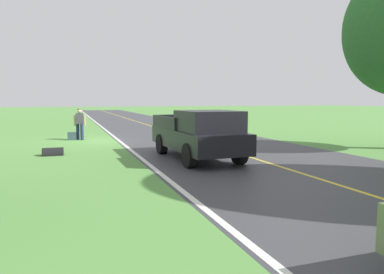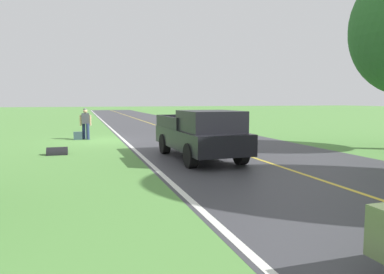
# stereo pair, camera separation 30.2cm
# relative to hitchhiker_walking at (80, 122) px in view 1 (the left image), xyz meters

# --- Properties ---
(ground_plane) EXTENTS (200.00, 200.00, 0.00)m
(ground_plane) POSITION_rel_hitchhiker_walking_xyz_m (-0.91, 0.80, -0.98)
(ground_plane) COLOR #568E42
(road_surface) EXTENTS (8.36, 120.00, 0.00)m
(road_surface) POSITION_rel_hitchhiker_walking_xyz_m (-5.97, 0.80, -0.98)
(road_surface) COLOR #3D3D42
(road_surface) RESTS_ON ground
(lane_edge_line) EXTENTS (0.16, 117.60, 0.00)m
(lane_edge_line) POSITION_rel_hitchhiker_walking_xyz_m (-1.97, 0.80, -0.98)
(lane_edge_line) COLOR silver
(lane_edge_line) RESTS_ON ground
(lane_centre_line) EXTENTS (0.14, 117.60, 0.00)m
(lane_centre_line) POSITION_rel_hitchhiker_walking_xyz_m (-5.97, 0.80, -0.98)
(lane_centre_line) COLOR gold
(lane_centre_line) RESTS_ON ground
(hitchhiker_walking) EXTENTS (0.62, 0.52, 1.75)m
(hitchhiker_walking) POSITION_rel_hitchhiker_walking_xyz_m (0.00, 0.00, 0.00)
(hitchhiker_walking) COLOR navy
(hitchhiker_walking) RESTS_ON ground
(suitcase_carried) EXTENTS (0.47, 0.22, 0.44)m
(suitcase_carried) POSITION_rel_hitchhiker_walking_xyz_m (0.42, 0.06, -0.76)
(suitcase_carried) COLOR #384C56
(suitcase_carried) RESTS_ON ground
(pickup_truck_passing) EXTENTS (2.22, 5.46, 1.82)m
(pickup_truck_passing) POSITION_rel_hitchhiker_walking_xyz_m (-3.95, 8.35, -0.01)
(pickup_truck_passing) COLOR black
(pickup_truck_passing) RESTS_ON ground
(drainage_culvert) EXTENTS (0.80, 0.60, 0.60)m
(drainage_culvert) POSITION_rel_hitchhiker_walking_xyz_m (1.20, 5.48, -0.98)
(drainage_culvert) COLOR black
(drainage_culvert) RESTS_ON ground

